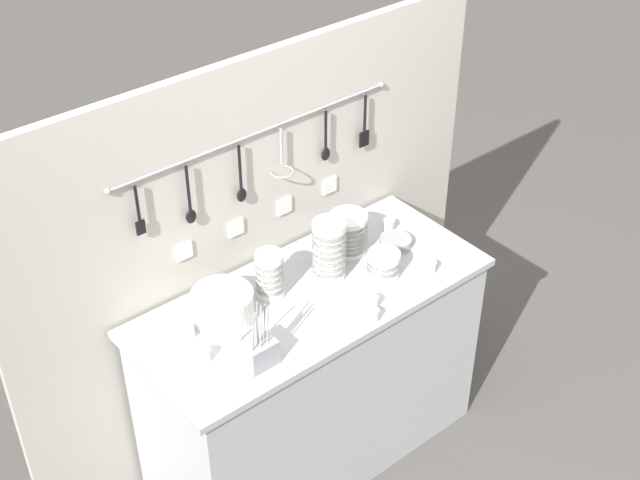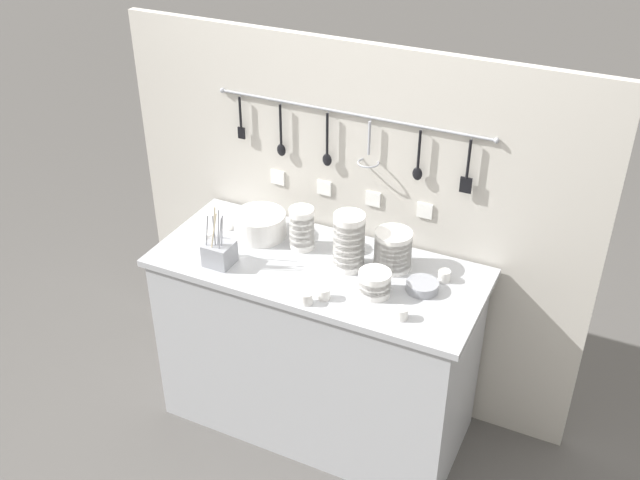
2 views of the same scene
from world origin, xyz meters
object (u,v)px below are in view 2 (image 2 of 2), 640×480
Objects in this scene: cup_by_caddy at (228,224)px; cup_beside_plates at (444,276)px; cup_back_right at (208,237)px; bowl_stack_tall_left at (302,228)px; steel_mixing_bowl at (422,286)px; bowl_stack_back_corner at (375,283)px; cutlery_caddy at (219,253)px; cup_edge_far at (324,294)px; cup_back_left at (306,298)px; plate_stack at (260,225)px; bowl_stack_nested_right at (349,241)px; bowl_stack_short_front at (393,250)px; cup_mid_row at (401,313)px.

cup_beside_plates is at bearing 1.69° from cup_by_caddy.
cup_back_right is at bearing -97.55° from cup_by_caddy.
bowl_stack_tall_left is 0.61m from steel_mixing_bowl.
bowl_stack_back_corner is at bearing -136.91° from cup_beside_plates.
cutlery_caddy is 0.52m from cup_edge_far.
cup_back_left is 0.08m from cup_edge_far.
cup_beside_plates is (0.40, 0.33, 0.00)m from cup_edge_far.
plate_stack is 0.88m from cup_beside_plates.
bowl_stack_tall_left reaches higher than bowl_stack_back_corner.
bowl_stack_back_corner is at bearing -12.67° from cup_by_caddy.
cutlery_caddy is at bearing -157.18° from bowl_stack_nested_right.
cup_back_right is 1.00× the size of cup_beside_plates.
plate_stack is 4.63× the size of cup_back_left.
plate_stack is 0.89× the size of cutlery_caddy.
bowl_stack_short_front is 3.42× the size of cup_edge_far.
cup_back_right is at bearing -172.43° from bowl_stack_nested_right.
plate_stack reaches higher than steel_mixing_bowl.
bowl_stack_tall_left is 3.85× the size of cup_mid_row.
cup_beside_plates is at bearing 2.20° from bowl_stack_tall_left.
cup_back_right is (-1.01, -0.06, 0.00)m from steel_mixing_bowl.
cutlery_caddy is 5.23× the size of cup_beside_plates.
bowl_stack_tall_left is 0.40m from cup_by_caddy.
cup_back_left is (0.21, -0.37, -0.07)m from bowl_stack_tall_left.
bowl_stack_nested_right is at bearing -7.61° from plate_stack.
cup_back_right is at bearing 159.85° from cup_back_left.
cutlery_caddy reaches higher than bowl_stack_back_corner.
cup_back_left is at bearing -20.15° from cup_back_right.
bowl_stack_nested_right is at bearing 81.49° from cup_back_left.
cutlery_caddy is 5.23× the size of cup_back_left.
plate_stack is at bearing 138.59° from cup_back_left.
bowl_stack_tall_left is 3.85× the size of cup_by_caddy.
bowl_stack_nested_right is 0.27m from cup_edge_far.
cup_back_right is (-0.41, -0.14, -0.07)m from bowl_stack_tall_left.
cup_edge_far is (0.52, -0.04, -0.03)m from cutlery_caddy.
cup_back_left is 1.00× the size of cup_edge_far.
cup_mid_row is 0.33m from cup_edge_far.
bowl_stack_nested_right is 1.93× the size of steel_mixing_bowl.
cup_mid_row is (0.38, 0.07, 0.00)m from cup_back_left.
bowl_stack_tall_left reaches higher than cup_by_caddy.
cutlery_caddy is 5.23× the size of cup_edge_far.
steel_mixing_bowl is 2.62× the size of cup_mid_row.
cup_by_caddy is 1.00× the size of cup_back_right.
cup_edge_far is 0.52m from cup_beside_plates.
bowl_stack_nested_right is 1.09× the size of plate_stack.
cup_by_caddy is at bearing 175.61° from steel_mixing_bowl.
bowl_stack_nested_right is 0.33m from cup_back_left.
bowl_stack_back_corner reaches higher than steel_mixing_bowl.
cup_back_left and cup_edge_far have the same top height.
bowl_stack_back_corner is at bearing 145.85° from cup_mid_row.
bowl_stack_back_corner reaches higher than cup_back_right.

